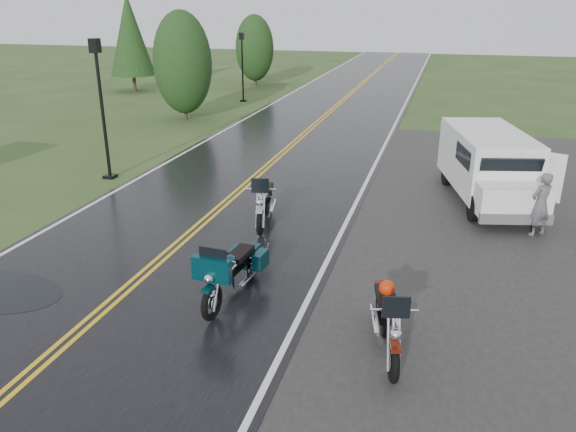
{
  "coord_description": "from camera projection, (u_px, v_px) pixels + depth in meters",
  "views": [
    {
      "loc": [
        6.13,
        -9.85,
        5.72
      ],
      "look_at": [
        2.8,
        2.0,
        1.0
      ],
      "focal_mm": 35.0,
      "sensor_mm": 36.0,
      "label": 1
    }
  ],
  "objects": [
    {
      "name": "ground",
      "position": [
        142.0,
        277.0,
        12.45
      ],
      "size": [
        120.0,
        120.0,
        0.0
      ],
      "primitive_type": "plane",
      "color": "#2D471E",
      "rests_on": "ground"
    },
    {
      "name": "road",
      "position": [
        274.0,
        161.0,
        21.43
      ],
      "size": [
        8.0,
        100.0,
        0.04
      ],
      "primitive_type": "cube",
      "color": "black",
      "rests_on": "ground"
    },
    {
      "name": "motorcycle_red",
      "position": [
        394.0,
        345.0,
        8.74
      ],
      "size": [
        1.39,
        2.54,
        1.42
      ],
      "primitive_type": null,
      "rotation": [
        0.0,
        0.0,
        0.22
      ],
      "color": "#521409",
      "rests_on": "ground"
    },
    {
      "name": "motorcycle_teal",
      "position": [
        211.0,
        288.0,
        10.45
      ],
      "size": [
        1.09,
        2.5,
        1.44
      ],
      "primitive_type": null,
      "rotation": [
        0.0,
        0.0,
        -0.08
      ],
      "color": "#042A32",
      "rests_on": "ground"
    },
    {
      "name": "motorcycle_silver",
      "position": [
        260.0,
        210.0,
        14.29
      ],
      "size": [
        1.37,
        2.62,
        1.47
      ],
      "primitive_type": null,
      "rotation": [
        0.0,
        0.0,
        0.19
      ],
      "color": "#94969A",
      "rests_on": "ground"
    },
    {
      "name": "van_white",
      "position": [
        477.0,
        185.0,
        15.17
      ],
      "size": [
        3.24,
        5.76,
        2.14
      ],
      "primitive_type": null,
      "rotation": [
        0.0,
        0.0,
        0.23
      ],
      "color": "white",
      "rests_on": "ground"
    },
    {
      "name": "person_at_van",
      "position": [
        541.0,
        205.0,
        14.33
      ],
      "size": [
        0.73,
        0.7,
        1.68
      ],
      "primitive_type": "imported",
      "rotation": [
        0.0,
        0.0,
        3.81
      ],
      "color": "#545359",
      "rests_on": "ground"
    },
    {
      "name": "lamp_post_near_left",
      "position": [
        102.0,
        110.0,
        18.59
      ],
      "size": [
        0.4,
        0.4,
        4.68
      ],
      "primitive_type": null,
      "color": "black",
      "rests_on": "ground"
    },
    {
      "name": "lamp_post_far_left",
      "position": [
        242.0,
        67.0,
        33.51
      ],
      "size": [
        0.35,
        0.35,
        4.05
      ],
      "primitive_type": null,
      "color": "black",
      "rests_on": "ground"
    },
    {
      "name": "tree_left_mid",
      "position": [
        183.0,
        74.0,
        28.2
      ],
      "size": [
        2.94,
        2.94,
        4.59
      ],
      "primitive_type": null,
      "color": "#1E3D19",
      "rests_on": "ground"
    },
    {
      "name": "tree_left_far",
      "position": [
        255.0,
        55.0,
        40.2
      ],
      "size": [
        2.72,
        2.72,
        4.18
      ],
      "primitive_type": null,
      "color": "#1E3D19",
      "rests_on": "ground"
    },
    {
      "name": "pine_left_far",
      "position": [
        131.0,
        44.0,
        37.07
      ],
      "size": [
        2.93,
        2.93,
        6.1
      ],
      "primitive_type": null,
      "color": "#1E3D19",
      "rests_on": "ground"
    }
  ]
}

